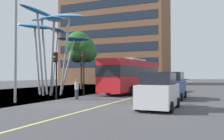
% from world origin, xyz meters
% --- Properties ---
extents(ground, '(120.00, 240.00, 0.10)m').
position_xyz_m(ground, '(-0.67, 0.00, -0.05)').
color(ground, '#424244').
extents(red_bus, '(3.55, 11.19, 3.76)m').
position_xyz_m(red_bus, '(0.64, 11.22, 2.05)').
color(red_bus, red).
rests_on(red_bus, ground).
extents(leaf_sculpture, '(7.34, 8.38, 8.46)m').
position_xyz_m(leaf_sculpture, '(-6.17, 5.98, 6.70)').
color(leaf_sculpture, '#9EA0A5').
rests_on(leaf_sculpture, ground).
extents(traffic_light_kerb_near, '(0.28, 0.42, 3.81)m').
position_xyz_m(traffic_light_kerb_near, '(-2.81, 2.10, 2.76)').
color(traffic_light_kerb_near, black).
rests_on(traffic_light_kerb_near, ground).
extents(traffic_light_kerb_far, '(0.28, 0.42, 3.99)m').
position_xyz_m(traffic_light_kerb_far, '(-2.45, 5.96, 2.88)').
color(traffic_light_kerb_far, black).
rests_on(traffic_light_kerb_far, ground).
extents(traffic_light_island_mid, '(0.28, 0.42, 3.52)m').
position_xyz_m(traffic_light_island_mid, '(-2.54, 13.41, 2.56)').
color(traffic_light_island_mid, black).
rests_on(traffic_light_island_mid, ground).
extents(car_parked_near, '(2.03, 3.94, 2.11)m').
position_xyz_m(car_parked_near, '(6.03, -0.26, 1.00)').
color(car_parked_near, silver).
rests_on(car_parked_near, ground).
extents(car_parked_mid, '(1.99, 4.36, 2.23)m').
position_xyz_m(car_parked_mid, '(5.78, 6.26, 1.05)').
color(car_parked_mid, navy).
rests_on(car_parked_mid, ground).
extents(street_lamp, '(1.35, 0.44, 8.61)m').
position_xyz_m(street_lamp, '(-3.85, -0.92, 5.37)').
color(street_lamp, gray).
rests_on(street_lamp, ground).
extents(tree_pavement_near, '(4.76, 3.89, 8.28)m').
position_xyz_m(tree_pavement_near, '(-8.55, 16.14, 5.85)').
color(tree_pavement_near, brown).
rests_on(tree_pavement_near, ground).
extents(pedestrian, '(0.34, 0.34, 1.67)m').
position_xyz_m(pedestrian, '(-1.26, 2.78, 0.84)').
color(pedestrian, '#2D3342').
rests_on(pedestrian, ground).
extents(backdrop_building, '(24.35, 10.99, 25.62)m').
position_xyz_m(backdrop_building, '(-12.69, 39.07, 12.81)').
color(backdrop_building, brown).
rests_on(backdrop_building, ground).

